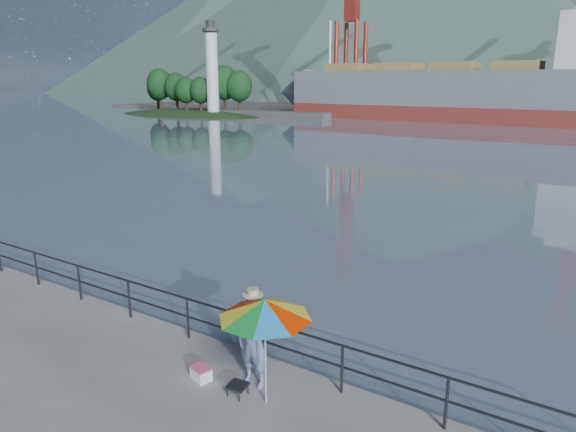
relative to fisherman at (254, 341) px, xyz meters
The scene contains 9 objects.
harbor_water 129.03m from the fisherman, 91.52° to the left, with size 500.00×280.00×0.00m, color slate.
guardrail 3.51m from the fisherman, 168.66° to the left, with size 22.00×0.06×1.03m.
lighthouse_islet 84.42m from the fisherman, 133.75° to the left, with size 48.00×26.40×19.20m.
fisherman is the anchor object (origin of this frame).
beach_umbrella 1.18m from the fisherman, 34.85° to the right, with size 2.27×2.27×2.10m.
folding_stool 0.95m from the fisherman, 95.51° to the right, with size 0.40×0.40×0.23m.
cooler_bag 1.38m from the fisherman, 156.08° to the right, with size 0.42×0.28×0.24m, color white.
fishing_rod 1.51m from the fisherman, 103.93° to the left, with size 0.02×0.02×2.22m, color black.
bulk_carrier 72.42m from the fisherman, 100.12° to the left, with size 51.91×8.98×14.50m.
Camera 1 is at (8.83, -6.22, 5.89)m, focal length 32.00 mm.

